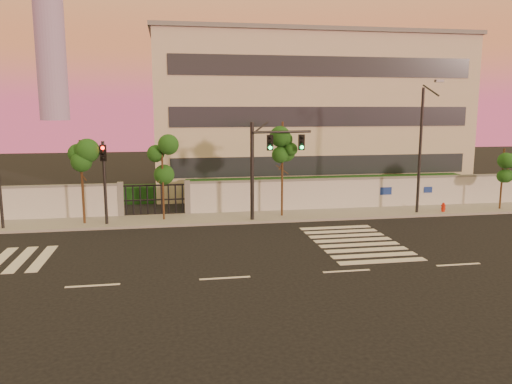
# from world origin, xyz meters

# --- Properties ---
(ground) EXTENTS (120.00, 120.00, 0.00)m
(ground) POSITION_xyz_m (0.00, 0.00, 0.00)
(ground) COLOR black
(ground) RESTS_ON ground
(sidewalk) EXTENTS (60.00, 3.00, 0.15)m
(sidewalk) POSITION_xyz_m (0.00, 10.50, 0.07)
(sidewalk) COLOR gray
(sidewalk) RESTS_ON ground
(perimeter_wall) EXTENTS (60.00, 0.36, 2.20)m
(perimeter_wall) POSITION_xyz_m (0.10, 12.00, 1.07)
(perimeter_wall) COLOR silver
(perimeter_wall) RESTS_ON ground
(hedge_row) EXTENTS (41.00, 4.25, 1.80)m
(hedge_row) POSITION_xyz_m (1.17, 14.74, 0.82)
(hedge_row) COLOR #0F3412
(hedge_row) RESTS_ON ground
(institutional_building) EXTENTS (24.40, 12.40, 12.25)m
(institutional_building) POSITION_xyz_m (9.00, 21.99, 6.16)
(institutional_building) COLOR beige
(institutional_building) RESTS_ON ground
(distant_skyscraper) EXTENTS (16.00, 16.00, 118.00)m
(distant_skyscraper) POSITION_xyz_m (-65.00, 280.00, 61.98)
(distant_skyscraper) COLOR gray
(distant_skyscraper) RESTS_ON ground
(road_markings) EXTENTS (57.00, 7.62, 0.02)m
(road_markings) POSITION_xyz_m (-1.58, 3.76, 0.01)
(road_markings) COLOR silver
(road_markings) RESTS_ON ground
(street_tree_c) EXTENTS (1.64, 1.30, 4.86)m
(street_tree_c) POSITION_xyz_m (-6.86, 10.24, 3.58)
(street_tree_c) COLOR #382314
(street_tree_c) RESTS_ON ground
(street_tree_d) EXTENTS (1.47, 1.17, 4.94)m
(street_tree_d) POSITION_xyz_m (-2.42, 10.50, 3.63)
(street_tree_d) COLOR #382314
(street_tree_d) RESTS_ON ground
(street_tree_e) EXTENTS (1.56, 1.24, 5.81)m
(street_tree_e) POSITION_xyz_m (4.65, 10.34, 4.27)
(street_tree_e) COLOR #382314
(street_tree_e) RESTS_ON ground
(street_tree_f) EXTENTS (1.50, 1.20, 4.06)m
(street_tree_f) POSITION_xyz_m (19.08, 9.97, 2.99)
(street_tree_f) COLOR #382314
(street_tree_f) RESTS_ON ground
(traffic_signal_main) EXTENTS (3.66, 0.74, 5.81)m
(traffic_signal_main) POSITION_xyz_m (3.40, 9.53, 3.67)
(traffic_signal_main) COLOR black
(traffic_signal_main) RESTS_ON ground
(traffic_signal_secondary) EXTENTS (0.37, 0.35, 4.80)m
(traffic_signal_secondary) POSITION_xyz_m (-5.62, 9.82, 3.05)
(traffic_signal_secondary) COLOR black
(traffic_signal_secondary) RESTS_ON ground
(streetlight_east) EXTENTS (0.49, 1.97, 8.19)m
(streetlight_east) POSITION_xyz_m (13.19, 9.63, 4.43)
(streetlight_east) COLOR black
(streetlight_east) RESTS_ON ground
(fire_hydrant) EXTENTS (0.29, 0.27, 0.73)m
(fire_hydrant) POSITION_xyz_m (14.91, 9.69, 0.36)
(fire_hydrant) COLOR #B71E0C
(fire_hydrant) RESTS_ON ground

